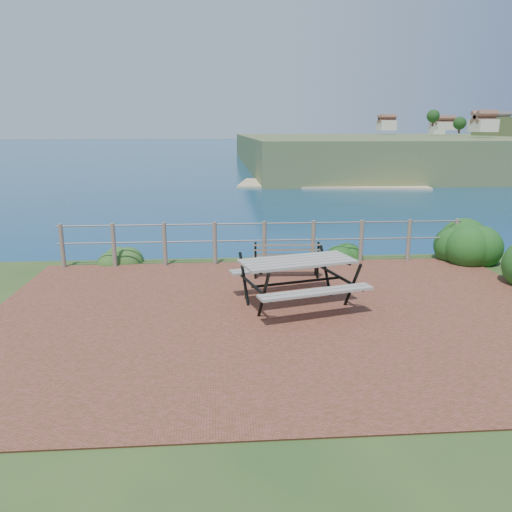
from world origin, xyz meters
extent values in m
cube|color=brown|center=(0.00, 0.00, 0.00)|extent=(10.00, 7.00, 0.12)
plane|color=navy|center=(0.00, 200.00, 0.00)|extent=(1200.00, 1200.00, 0.00)
cylinder|color=#6B5B4C|center=(-4.60, 3.35, 0.52)|extent=(0.10, 0.10, 1.00)
cylinder|color=#6B5B4C|center=(-3.45, 3.35, 0.52)|extent=(0.10, 0.10, 1.00)
cylinder|color=#6B5B4C|center=(-2.30, 3.35, 0.52)|extent=(0.10, 0.10, 1.00)
cylinder|color=#6B5B4C|center=(-1.15, 3.35, 0.52)|extent=(0.10, 0.10, 1.00)
cylinder|color=#6B5B4C|center=(0.00, 3.35, 0.52)|extent=(0.10, 0.10, 1.00)
cylinder|color=#6B5B4C|center=(1.15, 3.35, 0.52)|extent=(0.10, 0.10, 1.00)
cylinder|color=#6B5B4C|center=(2.30, 3.35, 0.52)|extent=(0.10, 0.10, 1.00)
cylinder|color=#6B5B4C|center=(3.45, 3.35, 0.52)|extent=(0.10, 0.10, 1.00)
cylinder|color=#6B5B4C|center=(4.60, 3.35, 0.52)|extent=(0.10, 0.10, 1.00)
cylinder|color=slate|center=(0.00, 3.35, 0.97)|extent=(9.40, 0.04, 0.04)
cylinder|color=slate|center=(0.00, 3.35, 0.57)|extent=(9.40, 0.04, 0.04)
cube|color=gray|center=(0.33, 0.46, 0.83)|extent=(2.13, 1.31, 0.04)
cube|color=gray|center=(0.33, 0.46, 0.50)|extent=(1.99, 0.80, 0.04)
cube|color=gray|center=(0.33, 0.46, 0.50)|extent=(1.99, 0.80, 0.04)
cylinder|color=black|center=(0.33, 0.46, 0.45)|extent=(1.66, 0.50, 0.05)
cube|color=brown|center=(0.36, 2.23, 0.41)|extent=(1.43, 0.42, 0.03)
cube|color=brown|center=(0.36, 2.23, 0.66)|extent=(1.42, 0.17, 0.32)
cube|color=black|center=(0.36, 2.23, 0.21)|extent=(0.05, 0.06, 0.39)
cube|color=black|center=(0.36, 2.23, 0.21)|extent=(0.05, 0.06, 0.39)
cube|color=black|center=(0.36, 2.23, 0.21)|extent=(0.05, 0.06, 0.39)
cube|color=black|center=(0.36, 2.23, 0.21)|extent=(0.05, 0.06, 0.39)
ellipsoid|color=#154616|center=(4.78, 3.12, 0.00)|extent=(1.22, 1.22, 1.74)
ellipsoid|color=#224D1D|center=(-3.44, 3.79, 0.00)|extent=(0.81, 0.81, 0.56)
ellipsoid|color=#154616|center=(2.00, 3.73, 0.00)|extent=(0.79, 0.79, 0.54)
camera|label=1|loc=(-1.02, -7.93, 3.09)|focal=35.00mm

